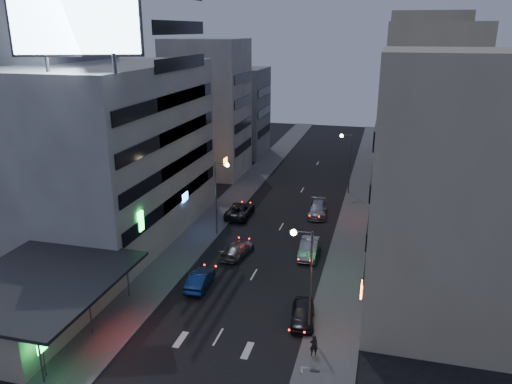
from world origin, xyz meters
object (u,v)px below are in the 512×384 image
(parked_car_right_near, at_px, (303,314))
(parked_car_right_mid, at_px, (309,248))
(parked_car_left, at_px, (240,210))
(parked_car_right_far, at_px, (317,209))
(road_car_blue, at_px, (200,280))
(person, at_px, (314,345))
(scooter_silver_b, at_px, (320,361))
(road_car_silver, at_px, (237,249))

(parked_car_right_near, xyz_separation_m, parked_car_right_mid, (-1.41, 11.78, 0.07))
(parked_car_left, height_order, parked_car_right_far, parked_car_left)
(parked_car_right_near, height_order, parked_car_right_mid, parked_car_right_mid)
(road_car_blue, bearing_deg, person, 144.01)
(parked_car_right_near, relative_size, person, 2.79)
(parked_car_left, xyz_separation_m, person, (12.49, -24.42, 0.10))
(person, distance_m, scooter_silver_b, 1.42)
(scooter_silver_b, bearing_deg, road_car_silver, 25.98)
(parked_car_left, bearing_deg, parked_car_right_near, 116.84)
(parked_car_right_near, bearing_deg, parked_car_right_far, 87.69)
(parked_car_right_near, distance_m, parked_car_right_far, 23.31)
(parked_car_right_near, xyz_separation_m, parked_car_right_far, (-2.19, 23.20, 0.02))
(parked_car_right_far, height_order, road_car_silver, parked_car_right_far)
(parked_car_right_near, height_order, parked_car_left, parked_car_left)
(parked_car_right_far, height_order, person, person)
(road_car_silver, relative_size, person, 3.12)
(parked_car_right_mid, distance_m, road_car_blue, 11.84)
(parked_car_right_far, xyz_separation_m, road_car_blue, (-7.29, -20.10, -0.03))
(parked_car_left, distance_m, road_car_blue, 17.42)
(parked_car_right_near, relative_size, parked_car_right_far, 0.82)
(parked_car_right_near, bearing_deg, road_car_blue, 154.15)
(road_car_blue, xyz_separation_m, scooter_silver_b, (11.48, -8.35, -0.06))
(road_car_silver, relative_size, scooter_silver_b, 2.70)
(person, bearing_deg, road_car_blue, -54.05)
(scooter_silver_b, bearing_deg, parked_car_left, 19.05)
(parked_car_right_near, xyz_separation_m, road_car_silver, (-8.22, 9.99, -0.03))
(road_car_silver, distance_m, scooter_silver_b, 18.34)
(parked_car_right_near, distance_m, parked_car_right_mid, 11.86)
(parked_car_right_mid, height_order, scooter_silver_b, parked_car_right_mid)
(parked_car_right_near, xyz_separation_m, scooter_silver_b, (2.01, -5.24, -0.07))
(parked_car_right_mid, xyz_separation_m, road_car_silver, (-6.82, -1.79, -0.10))
(road_car_silver, bearing_deg, road_car_blue, 88.24)
(parked_car_left, distance_m, scooter_silver_b, 28.83)
(parked_car_left, height_order, road_car_silver, parked_car_left)
(road_car_blue, bearing_deg, road_car_silver, -103.31)
(parked_car_right_mid, height_order, road_car_blue, parked_car_right_mid)
(parked_car_right_near, distance_m, person, 4.22)
(parked_car_right_mid, relative_size, parked_car_right_far, 0.93)
(parked_car_left, xyz_separation_m, road_car_silver, (2.84, -10.46, -0.10))
(parked_car_right_near, height_order, parked_car_right_far, parked_car_right_far)
(parked_car_right_mid, relative_size, road_car_silver, 1.01)
(parked_car_right_far, xyz_separation_m, road_car_silver, (-6.04, -13.22, -0.06))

